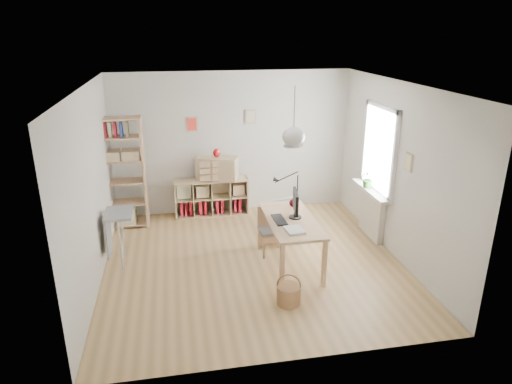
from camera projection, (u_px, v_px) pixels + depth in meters
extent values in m
plane|color=tan|center=(253.00, 262.00, 7.07)|extent=(4.50, 4.50, 0.00)
plane|color=white|center=(232.00, 143.00, 8.69)|extent=(4.50, 0.00, 4.50)
plane|color=white|center=(292.00, 250.00, 4.53)|extent=(4.50, 0.00, 4.50)
plane|color=white|center=(91.00, 189.00, 6.23)|extent=(0.00, 4.50, 4.50)
plane|color=white|center=(397.00, 172.00, 6.99)|extent=(0.00, 4.50, 4.50)
plane|color=silver|center=(253.00, 85.00, 6.15)|extent=(4.50, 4.50, 0.00)
cylinder|color=black|center=(294.00, 111.00, 6.22)|extent=(0.01, 0.01, 0.68)
ellipsoid|color=silver|center=(294.00, 137.00, 6.35)|extent=(0.32, 0.32, 0.27)
cube|color=white|center=(380.00, 149.00, 7.48)|extent=(0.03, 1.00, 1.30)
cube|color=white|center=(394.00, 158.00, 6.98)|extent=(0.06, 0.08, 1.46)
cube|color=white|center=(366.00, 142.00, 7.97)|extent=(0.06, 0.08, 1.46)
cube|color=white|center=(383.00, 107.00, 7.24)|extent=(0.06, 1.16, 0.08)
cube|color=white|center=(375.00, 189.00, 7.71)|extent=(0.06, 1.16, 0.08)
cube|color=silver|center=(372.00, 214.00, 7.86)|extent=(0.10, 0.80, 0.80)
cube|color=white|center=(371.00, 191.00, 7.71)|extent=(0.22, 1.20, 0.06)
cube|color=tan|center=(291.00, 220.00, 6.78)|extent=(0.70, 1.50, 0.04)
cube|color=tan|center=(282.00, 268.00, 6.21)|extent=(0.06, 0.06, 0.71)
cube|color=tan|center=(262.00, 226.00, 7.50)|extent=(0.06, 0.06, 0.71)
cube|color=tan|center=(324.00, 264.00, 6.31)|extent=(0.06, 0.06, 0.71)
cube|color=tan|center=(297.00, 223.00, 7.60)|extent=(0.06, 0.06, 0.71)
cube|color=beige|center=(212.00, 214.00, 8.88)|extent=(1.40, 0.38, 0.03)
cube|color=beige|center=(211.00, 180.00, 8.64)|extent=(1.40, 0.38, 0.03)
cube|color=beige|center=(175.00, 199.00, 8.64)|extent=(0.03, 0.38, 0.72)
cube|color=beige|center=(247.00, 195.00, 8.88)|extent=(0.03, 0.38, 0.72)
cube|color=beige|center=(211.00, 194.00, 8.93)|extent=(1.40, 0.02, 0.72)
cube|color=maroon|center=(182.00, 207.00, 8.74)|extent=(0.06, 0.26, 0.30)
cube|color=maroon|center=(186.00, 207.00, 8.75)|extent=(0.05, 0.26, 0.30)
cube|color=maroon|center=(190.00, 206.00, 8.77)|extent=(0.05, 0.26, 0.30)
cube|color=maroon|center=(200.00, 206.00, 8.80)|extent=(0.05, 0.26, 0.30)
cube|color=maroon|center=(205.00, 205.00, 8.81)|extent=(0.05, 0.26, 0.30)
cube|color=maroon|center=(217.00, 205.00, 8.85)|extent=(0.06, 0.26, 0.30)
cube|color=maroon|center=(221.00, 204.00, 8.87)|extent=(0.06, 0.26, 0.30)
cube|color=maroon|center=(235.00, 203.00, 8.91)|extent=(0.06, 0.26, 0.30)
cube|color=maroon|center=(239.00, 203.00, 8.93)|extent=(0.05, 0.26, 0.30)
cube|color=tan|center=(100.00, 175.00, 7.99)|extent=(0.04, 0.38, 2.00)
cube|color=tan|center=(144.00, 172.00, 8.12)|extent=(0.04, 0.38, 2.00)
cube|color=tan|center=(127.00, 223.00, 8.37)|extent=(0.76, 0.38, 0.03)
cube|color=tan|center=(125.00, 203.00, 8.24)|extent=(0.76, 0.38, 0.03)
cube|color=tan|center=(123.00, 182.00, 8.10)|extent=(0.76, 0.38, 0.03)
cube|color=tan|center=(121.00, 160.00, 7.97)|extent=(0.76, 0.38, 0.03)
cube|color=tan|center=(118.00, 138.00, 7.83)|extent=(0.76, 0.38, 0.03)
cube|color=tan|center=(116.00, 119.00, 7.72)|extent=(0.76, 0.38, 0.03)
cube|color=navy|center=(101.00, 130.00, 7.73)|extent=(0.04, 0.18, 0.26)
cube|color=maroon|center=(105.00, 130.00, 7.75)|extent=(0.04, 0.18, 0.26)
cube|color=beige|center=(110.00, 130.00, 7.76)|extent=(0.04, 0.18, 0.26)
cube|color=maroon|center=(115.00, 129.00, 7.77)|extent=(0.04, 0.18, 0.26)
cube|color=navy|center=(121.00, 129.00, 7.79)|extent=(0.04, 0.18, 0.26)
cube|color=beige|center=(127.00, 129.00, 7.81)|extent=(0.04, 0.18, 0.26)
cube|color=gray|center=(119.00, 213.00, 6.78)|extent=(0.40, 0.55, 0.04)
cylinder|color=silver|center=(120.00, 245.00, 6.72)|extent=(0.03, 0.03, 0.82)
cylinder|color=silver|center=(123.00, 233.00, 7.12)|extent=(0.03, 0.03, 0.82)
cube|color=gray|center=(109.00, 234.00, 6.86)|extent=(0.02, 0.50, 0.62)
cube|color=gray|center=(271.00, 230.00, 7.24)|extent=(0.39, 0.39, 0.05)
cube|color=tan|center=(264.00, 248.00, 7.13)|extent=(0.03, 0.03, 0.37)
cube|color=tan|center=(259.00, 239.00, 7.42)|extent=(0.03, 0.03, 0.37)
cube|color=tan|center=(283.00, 246.00, 7.20)|extent=(0.03, 0.03, 0.37)
cube|color=tan|center=(278.00, 237.00, 7.49)|extent=(0.03, 0.03, 0.37)
cube|color=tan|center=(268.00, 215.00, 7.33)|extent=(0.37, 0.05, 0.33)
cylinder|color=#906341|center=(289.00, 295.00, 5.98)|extent=(0.32, 0.32, 0.26)
torus|color=#906341|center=(289.00, 285.00, 5.93)|extent=(0.31, 0.13, 0.32)
cube|color=#B8B8B3|center=(290.00, 234.00, 8.03)|extent=(0.64, 0.53, 0.02)
cube|color=#B8B8B3|center=(277.00, 230.00, 7.87)|extent=(0.13, 0.37, 0.29)
cube|color=#B8B8B3|center=(303.00, 224.00, 8.11)|extent=(0.13, 0.37, 0.29)
cube|color=#B8B8B3|center=(296.00, 231.00, 7.84)|extent=(0.53, 0.18, 0.29)
cube|color=#B8B8B3|center=(285.00, 223.00, 8.14)|extent=(0.53, 0.18, 0.29)
cube|color=#B8B8B3|center=(280.00, 206.00, 8.18)|extent=(0.58, 0.34, 0.36)
sphere|color=yellow|center=(286.00, 226.00, 7.86)|extent=(0.12, 0.12, 0.12)
sphere|color=#166B9E|center=(293.00, 221.00, 8.05)|extent=(0.12, 0.12, 0.12)
sphere|color=#B63616|center=(290.00, 224.00, 7.94)|extent=(0.12, 0.12, 0.12)
sphere|color=#2E813B|center=(300.00, 223.00, 7.97)|extent=(0.12, 0.12, 0.12)
cylinder|color=black|center=(295.00, 217.00, 6.83)|extent=(0.19, 0.19, 0.02)
cylinder|color=black|center=(295.00, 214.00, 6.81)|extent=(0.04, 0.04, 0.09)
cube|color=black|center=(296.00, 202.00, 6.74)|extent=(0.12, 0.47, 0.31)
cube|color=black|center=(279.00, 220.00, 6.73)|extent=(0.17, 0.43, 0.02)
cylinder|color=black|center=(297.00, 201.00, 7.43)|extent=(0.07, 0.07, 0.04)
cylinder|color=black|center=(297.00, 188.00, 7.35)|extent=(0.02, 0.02, 0.44)
cone|color=black|center=(276.00, 180.00, 7.13)|extent=(0.11, 0.08, 0.10)
sphere|color=#48091A|center=(293.00, 203.00, 7.22)|extent=(0.13, 0.13, 0.13)
cube|color=white|center=(294.00, 230.00, 6.38)|extent=(0.26, 0.32, 0.03)
cube|color=beige|center=(217.00, 168.00, 8.58)|extent=(0.83, 0.58, 0.43)
ellipsoid|color=maroon|center=(217.00, 153.00, 8.48)|extent=(0.13, 0.13, 0.16)
imported|color=#2B6124|center=(369.00, 178.00, 7.74)|extent=(0.32, 0.28, 0.32)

